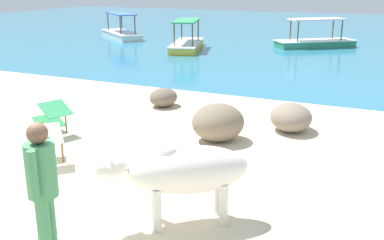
# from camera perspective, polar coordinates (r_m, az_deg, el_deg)

# --- Properties ---
(sand_beach) EXTENTS (18.00, 14.00, 0.04)m
(sand_beach) POSITION_cam_1_polar(r_m,az_deg,el_deg) (6.59, -15.14, -10.90)
(sand_beach) COLOR beige
(sand_beach) RESTS_ON ground
(water_surface) EXTENTS (60.00, 36.00, 0.03)m
(water_surface) POSITION_cam_1_polar(r_m,az_deg,el_deg) (26.85, 16.38, 9.84)
(water_surface) COLOR teal
(water_surface) RESTS_ON ground
(cow) EXTENTS (1.80, 1.42, 1.08)m
(cow) POSITION_cam_1_polar(r_m,az_deg,el_deg) (5.78, -0.96, -6.26)
(cow) COLOR silver
(cow) RESTS_ON sand_beach
(deck_chair_near) EXTENTS (0.90, 0.77, 0.68)m
(deck_chair_near) POSITION_cam_1_polar(r_m,az_deg,el_deg) (9.59, -16.83, 0.45)
(deck_chair_near) COLOR brown
(deck_chair_near) RESTS_ON sand_beach
(deck_chair_far) EXTENTS (0.92, 0.91, 0.68)m
(deck_chair_far) POSITION_cam_1_polar(r_m,az_deg,el_deg) (8.13, -17.62, -2.58)
(deck_chair_far) COLOR brown
(deck_chair_far) RESTS_ON sand_beach
(person_standing) EXTENTS (0.32, 0.48, 1.62)m
(person_standing) POSITION_cam_1_polar(r_m,az_deg,el_deg) (5.11, -17.91, -7.55)
(person_standing) COLOR #428956
(person_standing) RESTS_ON sand_beach
(shore_rock_large) EXTENTS (1.12, 1.23, 0.57)m
(shore_rock_large) POSITION_cam_1_polar(r_m,az_deg,el_deg) (9.68, 12.08, 0.33)
(shore_rock_large) COLOR gray
(shore_rock_large) RESTS_ON sand_beach
(shore_rock_medium) EXTENTS (0.66, 0.77, 0.45)m
(shore_rock_medium) POSITION_cam_1_polar(r_m,az_deg,el_deg) (11.33, -3.54, 2.81)
(shore_rock_medium) COLOR #6B5B4C
(shore_rock_medium) RESTS_ON sand_beach
(shore_rock_flat) EXTENTS (1.38, 1.38, 0.73)m
(shore_rock_flat) POSITION_cam_1_polar(r_m,az_deg,el_deg) (8.88, 3.22, -0.29)
(shore_rock_flat) COLOR #756651
(shore_rock_flat) RESTS_ON sand_beach
(boat_green) EXTENTS (3.60, 3.19, 1.29)m
(boat_green) POSITION_cam_1_polar(r_m,az_deg,el_deg) (22.31, 14.91, 9.38)
(boat_green) COLOR #338E66
(boat_green) RESTS_ON water_surface
(boat_yellow) EXTENTS (2.20, 3.85, 1.29)m
(boat_yellow) POSITION_cam_1_polar(r_m,az_deg,el_deg) (20.80, -0.64, 9.42)
(boat_yellow) COLOR gold
(boat_yellow) RESTS_ON water_surface
(boat_white) EXTENTS (3.58, 3.21, 1.29)m
(boat_white) POSITION_cam_1_polar(r_m,az_deg,el_deg) (25.21, -8.68, 10.57)
(boat_white) COLOR white
(boat_white) RESTS_ON water_surface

